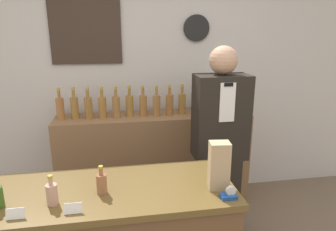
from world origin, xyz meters
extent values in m
cube|color=silver|center=(0.00, 2.00, 1.35)|extent=(5.20, 0.06, 2.70)
cube|color=#3A2B23|center=(-0.53, 1.96, 1.84)|extent=(0.69, 0.02, 0.62)
cylinder|color=black|center=(0.59, 1.95, 1.88)|extent=(0.27, 0.03, 0.27)
cube|color=#8E6642|center=(0.11, 1.73, 0.51)|extent=(1.99, 0.41, 1.01)
cube|color=brown|center=(-0.30, 0.43, 0.92)|extent=(1.45, 0.61, 0.04)
cube|color=black|center=(0.59, 1.08, 0.40)|extent=(0.33, 0.26, 0.81)
cube|color=black|center=(0.59, 1.08, 1.16)|extent=(0.44, 0.26, 0.70)
cube|color=white|center=(0.59, 0.94, 1.31)|extent=(0.12, 0.01, 0.31)
cube|color=black|center=(0.59, 0.94, 1.46)|extent=(0.07, 0.01, 0.03)
sphere|color=tan|center=(0.59, 1.08, 1.63)|extent=(0.23, 0.23, 0.23)
cylinder|color=#4C3D2D|center=(0.76, 1.71, 1.07)|extent=(0.19, 0.19, 0.12)
sphere|color=#2D6B2D|center=(0.76, 1.71, 1.23)|extent=(0.24, 0.24, 0.24)
cube|color=tan|center=(0.32, 0.34, 1.09)|extent=(0.13, 0.10, 0.29)
cube|color=#1E4799|center=(0.34, 0.21, 0.95)|extent=(0.09, 0.06, 0.02)
cylinder|color=silver|center=(0.35, 0.21, 0.99)|extent=(0.06, 0.02, 0.06)
cube|color=white|center=(-0.78, 0.21, 0.97)|extent=(0.09, 0.02, 0.06)
cube|color=white|center=(-0.50, 0.21, 0.97)|extent=(0.09, 0.02, 0.06)
cylinder|color=tan|center=(-0.62, 0.31, 1.00)|extent=(0.06, 0.06, 0.12)
cylinder|color=tan|center=(-0.62, 0.31, 1.08)|extent=(0.02, 0.02, 0.04)
cylinder|color=#B29933|center=(-0.62, 0.31, 1.11)|extent=(0.03, 0.03, 0.01)
cylinder|color=#986140|center=(-0.36, 0.39, 1.00)|extent=(0.06, 0.06, 0.12)
cylinder|color=#986140|center=(-0.36, 0.39, 1.08)|extent=(0.02, 0.02, 0.04)
cylinder|color=#B29933|center=(-0.36, 0.39, 1.11)|extent=(0.03, 0.03, 0.01)
cylinder|color=#A46A38|center=(-0.81, 1.75, 1.12)|extent=(0.08, 0.08, 0.21)
cylinder|color=#A46A38|center=(-0.81, 1.75, 1.26)|extent=(0.03, 0.03, 0.07)
cylinder|color=#B29933|center=(-0.81, 1.75, 1.31)|extent=(0.03, 0.03, 0.02)
cylinder|color=olive|center=(-0.67, 1.75, 1.12)|extent=(0.08, 0.08, 0.21)
cylinder|color=olive|center=(-0.67, 1.75, 1.26)|extent=(0.03, 0.03, 0.07)
cylinder|color=#B29933|center=(-0.67, 1.75, 1.31)|extent=(0.03, 0.03, 0.02)
cylinder|color=olive|center=(-0.54, 1.72, 1.12)|extent=(0.08, 0.08, 0.21)
cylinder|color=olive|center=(-0.54, 1.72, 1.26)|extent=(0.03, 0.03, 0.07)
cylinder|color=#B29933|center=(-0.54, 1.72, 1.31)|extent=(0.03, 0.03, 0.02)
cylinder|color=#A37132|center=(-0.40, 1.73, 1.12)|extent=(0.08, 0.08, 0.21)
cylinder|color=#A37132|center=(-0.40, 1.73, 1.26)|extent=(0.03, 0.03, 0.07)
cylinder|color=#B29933|center=(-0.40, 1.73, 1.31)|extent=(0.03, 0.03, 0.02)
cylinder|color=#9F6E3A|center=(-0.27, 1.72, 1.12)|extent=(0.08, 0.08, 0.21)
cylinder|color=#9F6E3A|center=(-0.27, 1.72, 1.26)|extent=(0.03, 0.03, 0.07)
cylinder|color=#B29933|center=(-0.27, 1.72, 1.31)|extent=(0.03, 0.03, 0.02)
cylinder|color=olive|center=(-0.13, 1.75, 1.12)|extent=(0.08, 0.08, 0.21)
cylinder|color=olive|center=(-0.13, 1.75, 1.26)|extent=(0.03, 0.03, 0.07)
cylinder|color=#B29933|center=(-0.13, 1.75, 1.31)|extent=(0.03, 0.03, 0.02)
cylinder|color=#9E6B36|center=(0.00, 1.74, 1.12)|extent=(0.08, 0.08, 0.21)
cylinder|color=#9E6B36|center=(0.00, 1.74, 1.26)|extent=(0.03, 0.03, 0.07)
cylinder|color=#B29933|center=(0.00, 1.74, 1.31)|extent=(0.03, 0.03, 0.02)
cylinder|color=#A46F39|center=(0.13, 1.71, 1.12)|extent=(0.08, 0.08, 0.21)
cylinder|color=#A46F39|center=(0.13, 1.71, 1.26)|extent=(0.03, 0.03, 0.07)
cylinder|color=#B29933|center=(0.13, 1.71, 1.31)|extent=(0.03, 0.03, 0.02)
cylinder|color=#9F6735|center=(0.27, 1.72, 1.12)|extent=(0.08, 0.08, 0.21)
cylinder|color=#9F6735|center=(0.27, 1.72, 1.26)|extent=(0.03, 0.03, 0.07)
cylinder|color=#B29933|center=(0.27, 1.72, 1.31)|extent=(0.03, 0.03, 0.02)
cylinder|color=olive|center=(0.40, 1.74, 1.12)|extent=(0.08, 0.08, 0.21)
cylinder|color=olive|center=(0.40, 1.74, 1.26)|extent=(0.03, 0.03, 0.07)
cylinder|color=#B29933|center=(0.40, 1.74, 1.31)|extent=(0.03, 0.03, 0.02)
cylinder|color=#A16533|center=(0.54, 1.72, 1.12)|extent=(0.08, 0.08, 0.21)
cylinder|color=#A16533|center=(0.54, 1.72, 1.26)|extent=(0.03, 0.03, 0.07)
cylinder|color=#B29933|center=(0.54, 1.72, 1.31)|extent=(0.03, 0.03, 0.02)
camera|label=1|loc=(-0.25, -1.20, 1.85)|focal=32.00mm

